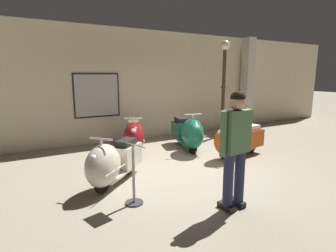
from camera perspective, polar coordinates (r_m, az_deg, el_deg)
name	(u,v)px	position (r m, az deg, el deg)	size (l,w,h in m)	color
ground_plane	(195,168)	(5.79, 5.85, -9.04)	(60.00, 60.00, 0.00)	gray
showroom_back_wall	(140,85)	(8.39, -6.12, 8.70)	(18.00, 0.63, 3.33)	beige
scooter_0	(111,163)	(4.86, -12.12, -7.74)	(1.45, 1.36, 0.95)	black
scooter_1	(134,136)	(6.81, -7.37, -2.21)	(1.00, 1.62, 0.96)	black
scooter_2	(189,133)	(7.05, 4.46, -1.49)	(0.85, 1.73, 1.02)	black
scooter_3	(235,140)	(6.59, 14.21, -2.92)	(1.61, 0.64, 0.95)	black
lamppost	(224,83)	(8.74, 11.87, 8.96)	(0.30, 0.30, 3.03)	#472D19
visitor_0	(236,142)	(3.93, 14.32, -3.44)	(0.59, 0.29, 1.75)	black
info_stanchion	(134,178)	(4.16, -7.39, -11.03)	(0.31, 0.37, 1.01)	#333338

